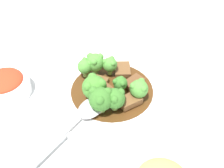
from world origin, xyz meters
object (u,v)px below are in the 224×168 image
object	(u,v)px
beef_strip_0	(108,92)
beef_strip_1	(130,101)
broccoli_floret_2	(94,87)
side_bowl_kimchi	(5,85)
sauce_dish	(111,41)
beef_strip_2	(123,69)
broccoli_floret_0	(95,62)
broccoli_floret_6	(101,99)
beef_strip_3	(134,82)
broccoli_floret_1	(110,64)
broccoli_floret_4	(120,84)
serving_spoon	(85,112)
beef_strip_4	(98,84)
broccoli_floret_5	(86,66)
broccoli_floret_7	(139,89)
main_plate	(112,91)
broccoli_floret_3	(115,98)

from	to	relation	value
beef_strip_0	beef_strip_1	bearing A→B (deg)	-176.80
broccoli_floret_2	beef_strip_0	bearing A→B (deg)	-123.16
side_bowl_kimchi	sauce_dish	world-z (taller)	side_bowl_kimchi
beef_strip_2	broccoli_floret_0	bearing A→B (deg)	38.85
broccoli_floret_6	sauce_dish	world-z (taller)	broccoli_floret_6
beef_strip_3	broccoli_floret_0	bearing A→B (deg)	9.94
broccoli_floret_1	beef_strip_1	bearing A→B (deg)	148.60
beef_strip_3	sauce_dish	distance (m)	0.21
broccoli_floret_4	serving_spoon	world-z (taller)	broccoli_floret_4
beef_strip_0	beef_strip_4	xyz separation A→B (m)	(0.04, -0.01, -0.00)
side_bowl_kimchi	broccoli_floret_0	bearing A→B (deg)	-131.23
beef_strip_0	broccoli_floret_5	distance (m)	0.09
beef_strip_0	broccoli_floret_0	xyz separation A→B (m)	(0.07, -0.04, 0.03)
beef_strip_2	broccoli_floret_7	size ratio (longest dim) A/B	1.30
side_bowl_kimchi	broccoli_floret_7	bearing A→B (deg)	-151.76
main_plate	beef_strip_3	size ratio (longest dim) A/B	5.83
broccoli_floret_1	side_bowl_kimchi	world-z (taller)	broccoli_floret_1
beef_strip_1	sauce_dish	size ratio (longest dim) A/B	0.89
beef_strip_2	broccoli_floret_1	world-z (taller)	broccoli_floret_1
broccoli_floret_4	serving_spoon	size ratio (longest dim) A/B	0.19
beef_strip_4	broccoli_floret_2	xyz separation A→B (m)	(-0.02, 0.03, 0.03)
beef_strip_1	broccoli_floret_2	xyz separation A→B (m)	(0.07, 0.03, 0.03)
broccoli_floret_5	broccoli_floret_6	world-z (taller)	broccoli_floret_6
broccoli_floret_5	beef_strip_4	bearing A→B (deg)	161.08
broccoli_floret_1	serving_spoon	distance (m)	0.14
broccoli_floret_1	beef_strip_2	bearing A→B (deg)	-126.86
beef_strip_3	broccoli_floret_7	bearing A→B (deg)	133.77
beef_strip_3	side_bowl_kimchi	xyz separation A→B (m)	(0.24, 0.18, 0.00)
beef_strip_3	broccoli_floret_1	bearing A→B (deg)	1.43
broccoli_floret_5	beef_strip_1	bearing A→B (deg)	171.88
broccoli_floret_2	broccoli_floret_3	xyz separation A→B (m)	(-0.05, 0.00, -0.00)
beef_strip_2	broccoli_floret_4	bearing A→B (deg)	117.38
beef_strip_2	broccoli_floret_3	xyz separation A→B (m)	(-0.05, 0.11, 0.03)
beef_strip_4	broccoli_floret_0	xyz separation A→B (m)	(0.03, -0.04, 0.03)
beef_strip_0	broccoli_floret_3	size ratio (longest dim) A/B	1.10
beef_strip_2	broccoli_floret_7	world-z (taller)	broccoli_floret_7
broccoli_floret_5	side_bowl_kimchi	world-z (taller)	broccoli_floret_5
broccoli_floret_1	broccoli_floret_3	bearing A→B (deg)	129.75
beef_strip_3	side_bowl_kimchi	bearing A→B (deg)	36.59
main_plate	beef_strip_1	xyz separation A→B (m)	(-0.06, 0.02, 0.02)
beef_strip_1	beef_strip_3	bearing A→B (deg)	-67.03
beef_strip_0	broccoli_floret_2	distance (m)	0.04
main_plate	broccoli_floret_5	world-z (taller)	broccoli_floret_5
beef_strip_2	broccoli_floret_6	distance (m)	0.14
beef_strip_1	main_plate	bearing A→B (deg)	-14.96
beef_strip_1	serving_spoon	xyz separation A→B (m)	(0.06, 0.08, -0.00)
beef_strip_3	broccoli_floret_4	bearing A→B (deg)	76.32
broccoli_floret_7	side_bowl_kimchi	bearing A→B (deg)	28.24
broccoli_floret_1	side_bowl_kimchi	distance (m)	0.25
serving_spoon	sauce_dish	bearing A→B (deg)	-66.11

